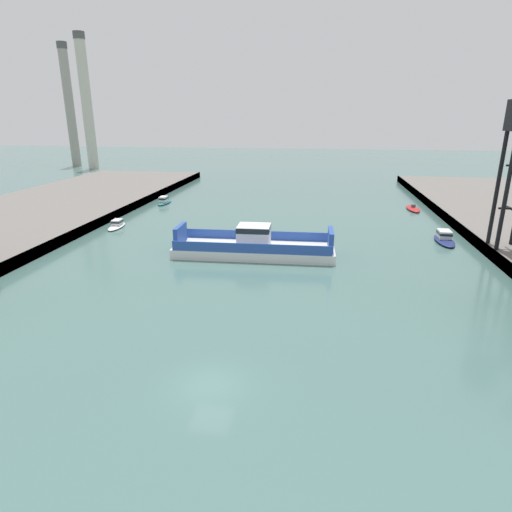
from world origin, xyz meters
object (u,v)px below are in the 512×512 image
object	(u,v)px
moored_boat_near_right	(413,209)
moored_boat_far_left	(164,201)
chain_ferry	(254,246)
smokestack_distant_a	(69,103)
moored_boat_far_right	(444,238)
moored_boat_near_left	(117,225)
smokestack_distant_b	(86,99)

from	to	relation	value
moored_boat_near_right	moored_boat_far_left	world-z (taller)	moored_boat_far_left
chain_ferry	smokestack_distant_a	size ratio (longest dim) A/B	0.50
moored_boat_far_left	smokestack_distant_a	size ratio (longest dim) A/B	0.15
moored_boat_near_right	smokestack_distant_a	bearing A→B (deg)	149.35
chain_ferry	moored_boat_far_right	size ratio (longest dim) A/B	2.97
moored_boat_near_left	smokestack_distant_b	xyz separation A→B (m)	(-40.55, 69.14, 19.83)
moored_boat_far_right	smokestack_distant_b	distance (m)	112.52
chain_ferry	moored_boat_far_left	xyz separation A→B (m)	(-21.13, 28.19, -0.57)
moored_boat_near_right	smokestack_distant_b	size ratio (longest dim) A/B	0.15
moored_boat_near_left	moored_boat_far_right	distance (m)	45.23
moored_boat_near_left	smokestack_distant_b	world-z (taller)	smokestack_distant_b
moored_boat_near_right	moored_boat_far_left	bearing A→B (deg)	-179.00
moored_boat_near_left	smokestack_distant_a	size ratio (longest dim) A/B	0.14
moored_boat_near_right	moored_boat_near_left	bearing A→B (deg)	-157.27
moored_boat_near_left	moored_boat_near_right	size ratio (longest dim) A/B	0.86
moored_boat_near_right	moored_boat_far_right	bearing A→B (deg)	-90.07
moored_boat_far_right	moored_boat_near_left	bearing A→B (deg)	178.76
moored_boat_near_right	moored_boat_far_left	distance (m)	44.65
moored_boat_far_left	moored_boat_far_right	xyz separation A→B (m)	(44.62, -19.15, 0.02)
smokestack_distant_b	moored_boat_far_left	bearing A→B (deg)	-51.08
chain_ferry	moored_boat_far_right	world-z (taller)	chain_ferry
moored_boat_far_right	chain_ferry	bearing A→B (deg)	-158.95
moored_boat_far_left	moored_boat_near_right	bearing A→B (deg)	1.00
smokestack_distant_a	moored_boat_near_right	bearing A→B (deg)	-30.65
moored_boat_far_right	smokestack_distant_b	bearing A→B (deg)	140.73
moored_boat_far_left	smokestack_distant_a	distance (m)	78.48
moored_boat_near_left	moored_boat_near_right	world-z (taller)	moored_boat_near_left
moored_boat_far_left	moored_boat_far_right	world-z (taller)	moored_boat_far_right
moored_boat_far_right	moored_boat_near_right	bearing A→B (deg)	89.93
moored_boat_near_left	smokestack_distant_a	distance (m)	92.24
moored_boat_near_right	smokestack_distant_b	world-z (taller)	smokestack_distant_b
moored_boat_near_right	smokestack_distant_b	xyz separation A→B (m)	(-85.79, 50.19, 20.00)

